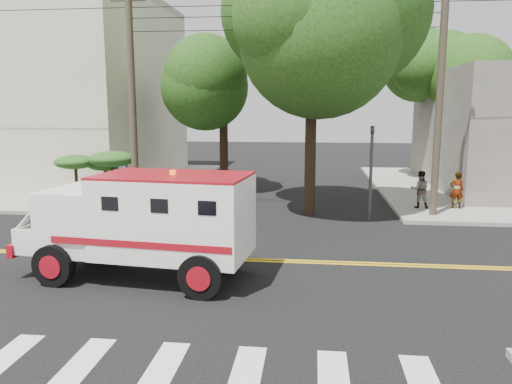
# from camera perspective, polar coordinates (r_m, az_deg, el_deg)

# --- Properties ---
(ground) EXTENTS (100.00, 100.00, 0.00)m
(ground) POSITION_cam_1_polar(r_m,az_deg,el_deg) (14.26, -0.23, -7.79)
(ground) COLOR black
(ground) RESTS_ON ground
(sidewalk_nw) EXTENTS (17.00, 17.00, 0.15)m
(sidewalk_nw) POSITION_cam_1_polar(r_m,az_deg,el_deg) (31.23, -22.46, 1.14)
(sidewalk_nw) COLOR gray
(sidewalk_nw) RESTS_ON ground
(building_left) EXTENTS (16.00, 14.00, 10.00)m
(building_left) POSITION_cam_1_polar(r_m,az_deg,el_deg) (33.27, -24.83, 10.24)
(building_left) COLOR beige
(building_left) RESTS_ON sidewalk_nw
(utility_pole_left) EXTENTS (0.28, 0.28, 9.00)m
(utility_pole_left) POSITION_cam_1_polar(r_m,az_deg,el_deg) (20.81, -13.94, 9.96)
(utility_pole_left) COLOR #382D23
(utility_pole_left) RESTS_ON ground
(utility_pole_right) EXTENTS (0.28, 0.28, 9.00)m
(utility_pole_right) POSITION_cam_1_polar(r_m,az_deg,el_deg) (20.27, 20.23, 9.68)
(utility_pole_right) COLOR #382D23
(utility_pole_right) RESTS_ON ground
(tree_main) EXTENTS (6.08, 5.70, 9.85)m
(tree_main) POSITION_cam_1_polar(r_m,az_deg,el_deg) (19.95, 7.80, 17.97)
(tree_main) COLOR black
(tree_main) RESTS_ON ground
(tree_left) EXTENTS (4.48, 4.20, 7.70)m
(tree_left) POSITION_cam_1_polar(r_m,az_deg,el_deg) (25.71, -3.15, 12.84)
(tree_left) COLOR black
(tree_left) RESTS_ON ground
(tree_right) EXTENTS (4.80, 4.50, 8.20)m
(tree_right) POSITION_cam_1_polar(r_m,az_deg,el_deg) (30.22, 20.89, 12.44)
(tree_right) COLOR black
(tree_right) RESTS_ON ground
(traffic_signal) EXTENTS (0.15, 0.18, 3.60)m
(traffic_signal) POSITION_cam_1_polar(r_m,az_deg,el_deg) (19.35, 13.03, 3.30)
(traffic_signal) COLOR #3F3F42
(traffic_signal) RESTS_ON ground
(accessibility_sign) EXTENTS (0.45, 0.10, 2.02)m
(accessibility_sign) POSITION_cam_1_polar(r_m,az_deg,el_deg) (21.38, -14.95, 1.47)
(accessibility_sign) COLOR #3F3F42
(accessibility_sign) RESTS_ON ground
(palm_planter) EXTENTS (3.52, 2.63, 2.36)m
(palm_planter) POSITION_cam_1_polar(r_m,az_deg,el_deg) (22.23, -17.53, 2.38)
(palm_planter) COLOR #1E3314
(palm_planter) RESTS_ON sidewalk_nw
(armored_truck) EXTENTS (6.06, 2.89, 2.67)m
(armored_truck) POSITION_cam_1_polar(r_m,az_deg,el_deg) (12.75, -12.49, -3.05)
(armored_truck) COLOR white
(armored_truck) RESTS_ON ground
(pedestrian_a) EXTENTS (0.58, 0.41, 1.52)m
(pedestrian_a) POSITION_cam_1_polar(r_m,az_deg,el_deg) (22.16, 21.97, 0.19)
(pedestrian_a) COLOR gray
(pedestrian_a) RESTS_ON sidewalk_ne
(pedestrian_b) EXTENTS (0.80, 0.65, 1.55)m
(pedestrian_b) POSITION_cam_1_polar(r_m,az_deg,el_deg) (21.77, 18.24, 0.28)
(pedestrian_b) COLOR gray
(pedestrian_b) RESTS_ON sidewalk_ne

